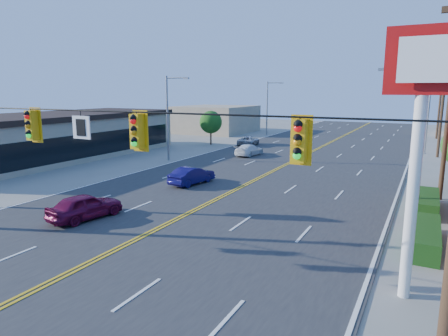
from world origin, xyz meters
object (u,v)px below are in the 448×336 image
at_px(signal_span, 55,142).
at_px(car_magenta, 85,207).
at_px(car_white, 249,150).
at_px(kfc_pylon, 420,110).
at_px(car_blue, 192,176).
at_px(car_silver, 248,141).

relative_size(signal_span, car_magenta, 6.18).
relative_size(signal_span, car_white, 6.08).
height_order(kfc_pylon, car_magenta, kfc_pylon).
xyz_separation_m(kfc_pylon, car_white, (-16.10, 23.95, -5.46)).
relative_size(car_blue, car_silver, 0.91).
xyz_separation_m(car_magenta, car_silver, (-4.01, 29.98, -0.09)).
distance_m(kfc_pylon, car_white, 29.37).
height_order(car_magenta, car_blue, car_magenta).
xyz_separation_m(car_blue, car_silver, (-4.75, 20.70, -0.05)).
bearing_deg(car_magenta, car_blue, -84.14).
height_order(signal_span, car_silver, signal_span).
bearing_deg(signal_span, car_magenta, 129.74).
distance_m(kfc_pylon, car_silver, 36.91).
xyz_separation_m(kfc_pylon, car_silver, (-19.29, 30.99, -5.46)).
bearing_deg(car_blue, car_white, -75.05).
height_order(signal_span, kfc_pylon, signal_span).
bearing_deg(car_white, car_silver, -60.28).
relative_size(kfc_pylon, car_white, 2.13).
relative_size(car_magenta, car_silver, 0.94).
bearing_deg(kfc_pylon, signal_span, -160.22).
xyz_separation_m(signal_span, kfc_pylon, (11.12, 4.00, 1.16)).
bearing_deg(kfc_pylon, car_silver, 121.90).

